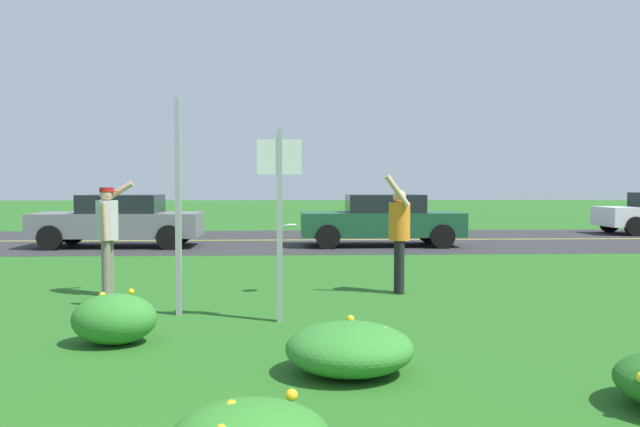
# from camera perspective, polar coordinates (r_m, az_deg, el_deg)

# --- Properties ---
(ground_plane) EXTENTS (120.00, 120.00, 0.00)m
(ground_plane) POSITION_cam_1_polar(r_m,az_deg,el_deg) (11.43, -6.15, -6.23)
(ground_plane) COLOR #26601E
(highway_strip) EXTENTS (120.00, 8.65, 0.01)m
(highway_strip) POSITION_cam_1_polar(r_m,az_deg,el_deg) (20.53, -4.58, -2.31)
(highway_strip) COLOR #2D2D30
(highway_strip) RESTS_ON ground
(highway_center_stripe) EXTENTS (120.00, 0.16, 0.00)m
(highway_center_stripe) POSITION_cam_1_polar(r_m,az_deg,el_deg) (20.53, -4.58, -2.30)
(highway_center_stripe) COLOR yellow
(highway_center_stripe) RESTS_ON ground
(daylily_clump_front_left) EXTENTS (0.91, 0.77, 0.57)m
(daylily_clump_front_left) POSITION_cam_1_polar(r_m,az_deg,el_deg) (7.62, -17.31, -8.67)
(daylily_clump_front_left) COLOR #337F2D
(daylily_clump_front_left) RESTS_ON ground
(daylily_clump_mid_right) EXTENTS (1.18, 1.14, 0.50)m
(daylily_clump_mid_right) POSITION_cam_1_polar(r_m,az_deg,el_deg) (6.19, 2.57, -11.55)
(daylily_clump_mid_right) COLOR #337F2D
(daylily_clump_mid_right) RESTS_ON ground
(sign_post_near_path) EXTENTS (0.07, 0.10, 2.88)m
(sign_post_near_path) POSITION_cam_1_polar(r_m,az_deg,el_deg) (8.96, -12.14, 0.55)
(sign_post_near_path) COLOR #93969B
(sign_post_near_path) RESTS_ON ground
(sign_post_by_roadside) EXTENTS (0.56, 0.10, 2.43)m
(sign_post_by_roadside) POSITION_cam_1_polar(r_m,az_deg,el_deg) (8.33, -3.51, 0.73)
(sign_post_by_roadside) COLOR #93969B
(sign_post_by_roadside) RESTS_ON ground
(person_thrower_red_cap_gray_shirt) EXTENTS (0.54, 0.49, 1.80)m
(person_thrower_red_cap_gray_shirt) POSITION_cam_1_polar(r_m,az_deg,el_deg) (10.87, -17.86, -1.29)
(person_thrower_red_cap_gray_shirt) COLOR #B2B2B7
(person_thrower_red_cap_gray_shirt) RESTS_ON ground
(person_catcher_orange_shirt) EXTENTS (0.44, 0.49, 1.89)m
(person_catcher_orange_shirt) POSITION_cam_1_polar(r_m,az_deg,el_deg) (10.61, 6.84, -1.50)
(person_catcher_orange_shirt) COLOR orange
(person_catcher_orange_shirt) RESTS_ON ground
(frisbee_white) EXTENTS (0.28, 0.26, 0.13)m
(frisbee_white) POSITION_cam_1_polar(r_m,az_deg,el_deg) (10.48, -2.77, -1.13)
(frisbee_white) COLOR white
(car_dark_green_center_left) EXTENTS (4.50, 2.00, 1.45)m
(car_dark_green_center_left) POSITION_cam_1_polar(r_m,az_deg,el_deg) (18.71, 5.35, -0.53)
(car_dark_green_center_left) COLOR #194C2D
(car_dark_green_center_left) RESTS_ON ground
(car_gray_center_right) EXTENTS (4.50, 2.00, 1.45)m
(car_gray_center_right) POSITION_cam_1_polar(r_m,az_deg,el_deg) (19.12, -16.94, -0.57)
(car_gray_center_right) COLOR slate
(car_gray_center_right) RESTS_ON ground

